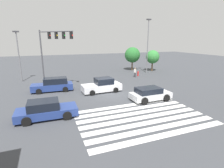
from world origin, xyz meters
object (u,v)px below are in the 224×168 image
object	(u,v)px
car_3	(102,86)
tree_corner_a	(132,55)
street_light_pole_a	(18,52)
car_2	(150,94)
tree_corner_b	(153,57)
pedestrian	(135,72)
street_light_pole_b	(148,42)
traffic_signal_mast	(52,45)
car_1	(53,85)
car_0	(46,110)
fire_hydrant	(138,74)

from	to	relation	value
car_3	tree_corner_a	bearing A→B (deg)	-132.47
street_light_pole_a	tree_corner_a	distance (m)	20.18
car_2	tree_corner_b	distance (m)	17.88
tree_corner_b	car_3	bearing A→B (deg)	-143.67
pedestrian	street_light_pole_b	distance (m)	6.73
traffic_signal_mast	car_1	size ratio (longest dim) A/B	1.50
car_0	street_light_pole_b	distance (m)	23.39
car_2	tree_corner_a	xyz separation A→B (m)	(6.67, 16.87, 2.42)
street_light_pole_b	tree_corner_b	xyz separation A→B (m)	(2.06, 1.26, -2.85)
car_2	tree_corner_a	world-z (taller)	tree_corner_a
car_2	street_light_pole_a	world-z (taller)	street_light_pole_a
car_2	fire_hydrant	distance (m)	12.33
tree_corner_a	tree_corner_b	distance (m)	3.98
street_light_pole_b	traffic_signal_mast	bearing A→B (deg)	-166.28
traffic_signal_mast	fire_hydrant	size ratio (longest dim) A/B	8.48
tree_corner_b	fire_hydrant	distance (m)	6.52
car_2	car_3	xyz separation A→B (m)	(-3.68, 4.63, 0.07)
street_light_pole_a	tree_corner_b	distance (m)	23.31
traffic_signal_mast	fire_hydrant	xyz separation A→B (m)	(13.73, 1.96, -5.04)
car_2	traffic_signal_mast	bearing A→B (deg)	132.54
car_3	pedestrian	distance (m)	9.81
car_3	tree_corner_a	world-z (taller)	tree_corner_a
car_3	tree_corner_b	xyz separation A→B (m)	(13.66, 10.05, 2.04)
car_0	tree_corner_a	distance (m)	24.37
street_light_pole_a	tree_corner_b	bearing A→B (deg)	1.78
street_light_pole_a	tree_corner_b	xyz separation A→B (m)	(23.24, 0.72, -1.63)
tree_corner_a	fire_hydrant	size ratio (longest dim) A/B	5.38
street_light_pole_a	car_0	bearing A→B (deg)	-77.70
car_1	car_3	bearing A→B (deg)	159.59
car_3	street_light_pole_a	world-z (taller)	street_light_pole_a
pedestrian	fire_hydrant	xyz separation A→B (m)	(0.91, 0.60, -0.44)
car_1	street_light_pole_a	xyz separation A→B (m)	(-4.14, 6.92, 3.65)
street_light_pole_a	traffic_signal_mast	bearing A→B (deg)	-46.03
tree_corner_a	fire_hydrant	xyz separation A→B (m)	(-1.73, -5.57, -2.66)
traffic_signal_mast	car_1	distance (m)	5.24
street_light_pole_a	tree_corner_a	bearing A→B (deg)	8.30
car_0	street_light_pole_a	xyz separation A→B (m)	(-3.20, 14.66, 3.73)
car_3	tree_corner_a	size ratio (longest dim) A/B	1.02
car_0	fire_hydrant	bearing A→B (deg)	39.45
car_3	car_1	bearing A→B (deg)	-26.08
car_2	street_light_pole_b	world-z (taller)	street_light_pole_b
fire_hydrant	car_0	bearing A→B (deg)	-141.34
street_light_pole_a	fire_hydrant	distance (m)	18.81
car_2	car_1	bearing A→B (deg)	141.58
street_light_pole_b	fire_hydrant	world-z (taller)	street_light_pole_b
traffic_signal_mast	street_light_pole_b	distance (m)	17.21
tree_corner_b	street_light_pole_a	bearing A→B (deg)	-178.22
car_1	pedestrian	size ratio (longest dim) A/B	3.10
street_light_pole_a	fire_hydrant	xyz separation A→B (m)	(18.19, -2.66, -3.98)
car_3	pedestrian	world-z (taller)	car_3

